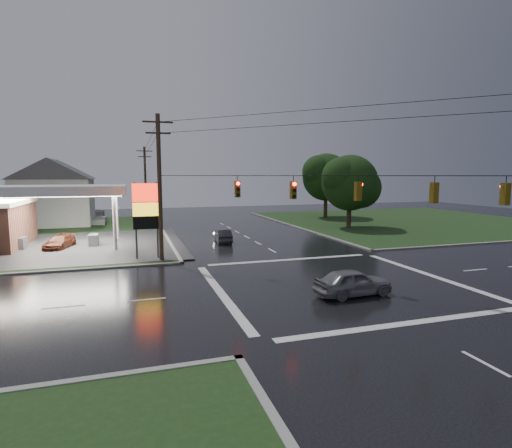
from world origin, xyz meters
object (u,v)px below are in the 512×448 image
object	(u,v)px
utility_pole_nw	(160,186)
tree_ne_near	(351,183)
pylon_sign	(146,208)
car_crossing	(353,282)
car_pump	(60,242)
utility_pole_n	(145,182)
tree_ne_far	(327,177)
house_near	(55,192)
house_far	(61,189)
car_north	(223,236)

from	to	relation	value
utility_pole_nw	tree_ne_near	size ratio (longest dim) A/B	1.22
pylon_sign	car_crossing	size ratio (longest dim) A/B	1.38
utility_pole_nw	car_pump	bearing A→B (deg)	135.91
utility_pole_n	tree_ne_far	size ratio (longest dim) A/B	1.07
pylon_sign	tree_ne_near	bearing A→B (deg)	25.01
house_near	tree_ne_near	xyz separation A→B (m)	(35.09, -14.01, 1.16)
pylon_sign	house_far	xyz separation A→B (m)	(-11.45, 37.50, 0.39)
tree_ne_far	house_near	bearing A→B (deg)	176.99
pylon_sign	house_far	bearing A→B (deg)	106.98
utility_pole_n	tree_ne_far	distance (m)	26.96
car_crossing	car_pump	bearing A→B (deg)	37.73
house_near	tree_ne_near	size ratio (longest dim) A/B	1.23
house_near	car_crossing	world-z (taller)	house_near
house_far	car_north	xyz separation A→B (m)	(18.81, -31.58, -3.76)
house_near	tree_ne_near	distance (m)	37.80
pylon_sign	tree_ne_near	world-z (taller)	tree_ne_near
house_far	pylon_sign	bearing A→B (deg)	-73.02
pylon_sign	house_near	world-z (taller)	house_near
utility_pole_n	car_pump	world-z (taller)	utility_pole_n
tree_ne_near	pylon_sign	bearing A→B (deg)	-154.99
utility_pole_n	tree_ne_near	distance (m)	28.55
tree_ne_far	car_pump	distance (m)	39.02
house_far	house_near	bearing A→B (deg)	-85.24
utility_pole_n	tree_ne_far	bearing A→B (deg)	-8.55
tree_ne_far	car_crossing	distance (m)	40.86
utility_pole_n	house_far	xyz separation A→B (m)	(-12.45, 10.00, -1.06)
tree_ne_far	car_pump	size ratio (longest dim) A/B	2.40
pylon_sign	tree_ne_far	bearing A→B (deg)	40.35
utility_pole_nw	tree_ne_near	xyz separation A→B (m)	(23.64, 12.49, -0.16)
utility_pole_n	house_near	xyz separation A→B (m)	(-11.45, -2.00, -1.06)
tree_ne_near	car_north	distance (m)	18.82
car_pump	house_far	bearing A→B (deg)	113.61
utility_pole_nw	car_pump	xyz separation A→B (m)	(-8.29, 8.03, -5.13)
house_near	house_far	xyz separation A→B (m)	(-1.00, 12.00, 0.00)
car_crossing	utility_pole_nw	bearing A→B (deg)	34.12
tree_ne_far	car_crossing	bearing A→B (deg)	-115.38
tree_ne_far	car_north	size ratio (longest dim) A/B	2.52
pylon_sign	utility_pole_n	bearing A→B (deg)	87.92
pylon_sign	utility_pole_n	xyz separation A→B (m)	(1.00, 27.50, 1.46)
utility_pole_nw	car_crossing	xyz separation A→B (m)	(9.29, -12.10, -4.98)
house_near	tree_ne_far	bearing A→B (deg)	-3.01
house_far	utility_pole_n	bearing A→B (deg)	-38.77
pylon_sign	tree_ne_near	xyz separation A→B (m)	(24.64, 11.49, 1.55)
utility_pole_nw	house_near	bearing A→B (deg)	113.37
utility_pole_nw	house_far	xyz separation A→B (m)	(-12.45, 38.50, -1.32)
utility_pole_nw	tree_ne_far	distance (m)	36.20
car_north	utility_pole_n	bearing A→B (deg)	-68.61
utility_pole_n	house_near	size ratio (longest dim) A/B	0.95
pylon_sign	utility_pole_nw	world-z (taller)	utility_pole_nw
car_pump	utility_pole_nw	bearing A→B (deg)	-28.26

